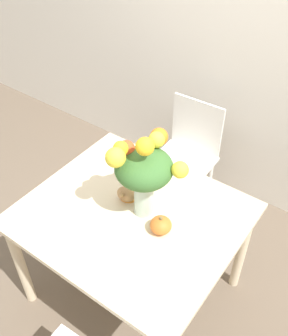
# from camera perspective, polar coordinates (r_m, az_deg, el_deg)

# --- Properties ---
(ground_plane) EXTENTS (12.00, 12.00, 0.00)m
(ground_plane) POSITION_cam_1_polar(r_m,az_deg,el_deg) (2.73, -1.44, -17.26)
(ground_plane) COLOR brown
(wall_back) EXTENTS (8.00, 0.06, 2.70)m
(wall_back) POSITION_cam_1_polar(r_m,az_deg,el_deg) (2.76, 15.60, 19.06)
(wall_back) COLOR white
(wall_back) RESTS_ON ground_plane
(dining_table) EXTENTS (1.13, 0.99, 0.75)m
(dining_table) POSITION_cam_1_polar(r_m,az_deg,el_deg) (2.20, -1.73, -8.38)
(dining_table) COLOR beige
(dining_table) RESTS_ON ground_plane
(flower_vase) EXTENTS (0.36, 0.40, 0.52)m
(flower_vase) POSITION_cam_1_polar(r_m,az_deg,el_deg) (1.93, -0.03, -0.22)
(flower_vase) COLOR #B2CCBC
(flower_vase) RESTS_ON dining_table
(pumpkin) EXTENTS (0.11, 0.11, 0.10)m
(pumpkin) POSITION_cam_1_polar(r_m,az_deg,el_deg) (2.01, 2.45, -8.29)
(pumpkin) COLOR orange
(pumpkin) RESTS_ON dining_table
(turkey_figurine) EXTENTS (0.11, 0.14, 0.09)m
(turkey_figurine) POSITION_cam_1_polar(r_m,az_deg,el_deg) (2.17, -2.39, -3.54)
(turkey_figurine) COLOR #A87A4C
(turkey_figurine) RESTS_ON dining_table
(dining_chair_near_window) EXTENTS (0.43, 0.43, 0.88)m
(dining_chair_near_window) POSITION_cam_1_polar(r_m,az_deg,el_deg) (2.94, 6.11, 1.63)
(dining_chair_near_window) COLOR white
(dining_chair_near_window) RESTS_ON ground_plane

